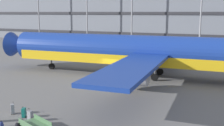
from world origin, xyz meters
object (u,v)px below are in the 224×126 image
object	(u,v)px
airliner	(150,52)
suitcase_navy	(13,109)
suitcase_red	(24,112)
baggage_cart	(35,125)
backpack_small	(17,126)
backpack_laid_flat	(2,124)
suitcase_large	(30,116)

from	to	relation	value
airliner	suitcase_navy	distance (m)	19.08
suitcase_red	baggage_cart	bearing A→B (deg)	-34.79
backpack_small	backpack_laid_flat	bearing A→B (deg)	-173.62
suitcase_navy	suitcase_red	distance (m)	1.44
backpack_laid_flat	suitcase_large	bearing A→B (deg)	58.61
airliner	backpack_small	distance (m)	20.63
suitcase_large	backpack_laid_flat	world-z (taller)	suitcase_large
baggage_cart	backpack_laid_flat	bearing A→B (deg)	-170.30
backpack_laid_flat	airliner	bearing A→B (deg)	74.93
suitcase_red	suitcase_large	size ratio (longest dim) A/B	0.85
suitcase_navy	airliner	bearing A→B (deg)	69.21
suitcase_red	suitcase_navy	bearing A→B (deg)	169.87
suitcase_navy	suitcase_red	xyz separation A→B (m)	(1.41, -0.25, -0.03)
suitcase_large	baggage_cart	bearing A→B (deg)	-40.72
backpack_laid_flat	backpack_small	distance (m)	1.33
backpack_small	baggage_cart	world-z (taller)	baggage_cart
suitcase_large	suitcase_red	bearing A→B (deg)	156.94
airliner	suitcase_navy	xyz separation A→B (m)	(-6.70, -17.64, -2.84)
backpack_small	baggage_cart	size ratio (longest dim) A/B	0.17
suitcase_large	baggage_cart	world-z (taller)	suitcase_large
airliner	suitcase_large	xyz separation A→B (m)	(-4.30, -18.31, -2.84)
airliner	suitcase_navy	bearing A→B (deg)	-110.79
suitcase_large	backpack_small	distance (m)	1.70
airliner	baggage_cart	xyz separation A→B (m)	(-2.72, -19.67, -2.85)
airliner	backpack_laid_flat	distance (m)	21.07
suitcase_navy	suitcase_large	size ratio (longest dim) A/B	0.98
airliner	backpack_small	size ratio (longest dim) A/B	78.17
suitcase_navy	suitcase_red	size ratio (longest dim) A/B	1.16
suitcase_navy	backpack_small	bearing A→B (deg)	-42.14
backpack_small	baggage_cart	xyz separation A→B (m)	(1.38, 0.31, 0.18)
baggage_cart	suitcase_navy	bearing A→B (deg)	152.91
suitcase_navy	baggage_cart	distance (m)	4.47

